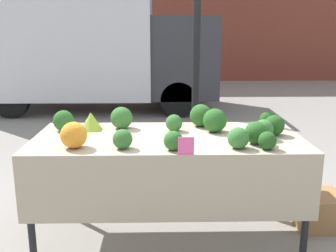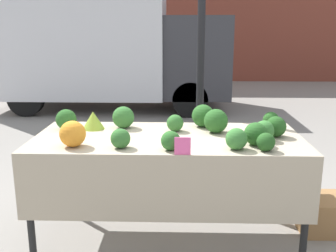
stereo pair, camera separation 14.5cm
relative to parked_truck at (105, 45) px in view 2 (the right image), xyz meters
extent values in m
plane|color=gray|center=(1.41, -5.10, -1.27)|extent=(40.00, 40.00, 0.00)
cylinder|color=black|center=(1.68, -4.30, -0.13)|extent=(0.07, 0.07, 2.28)
cube|color=silver|center=(-0.46, 0.00, 0.08)|extent=(3.29, 2.03, 2.11)
cube|color=#333338|center=(1.81, 0.00, -0.22)|extent=(1.25, 1.86, 1.52)
cylinder|color=black|center=(1.68, -0.82, -0.95)|extent=(0.65, 0.22, 0.65)
cylinder|color=black|center=(1.68, 0.82, -0.95)|extent=(0.65, 0.22, 0.65)
cylinder|color=black|center=(-1.36, -0.82, -0.95)|extent=(0.65, 0.22, 0.65)
cylinder|color=black|center=(-1.36, 0.82, -0.95)|extent=(0.65, 0.22, 0.65)
cube|color=tan|center=(1.41, -5.10, -0.48)|extent=(2.00, 0.90, 0.03)
cube|color=tan|center=(1.41, -5.54, -0.72)|extent=(2.00, 0.01, 0.44)
cylinder|color=black|center=(0.47, -5.49, -0.88)|extent=(0.05, 0.05, 0.77)
cylinder|color=black|center=(2.35, -5.49, -0.88)|extent=(0.05, 0.05, 0.77)
cylinder|color=black|center=(0.47, -4.71, -0.88)|extent=(0.05, 0.05, 0.77)
cylinder|color=black|center=(2.35, -4.71, -0.88)|extent=(0.05, 0.05, 0.77)
sphere|color=orange|center=(0.77, -5.38, -0.38)|extent=(0.18, 0.18, 0.18)
cone|color=#93B238|center=(0.80, -4.89, -0.40)|extent=(0.18, 0.18, 0.14)
sphere|color=#336B2D|center=(1.46, -4.94, -0.40)|extent=(0.13, 0.13, 0.13)
sphere|color=#387533|center=(2.10, -5.19, -0.39)|extent=(0.15, 0.15, 0.15)
sphere|color=#23511E|center=(2.24, -4.80, -0.40)|extent=(0.13, 0.13, 0.13)
sphere|color=#285B23|center=(1.69, -4.79, -0.37)|extent=(0.18, 0.18, 0.18)
sphere|color=#23511E|center=(2.06, -5.44, -0.41)|extent=(0.12, 0.12, 0.12)
sphere|color=#336B2D|center=(1.04, -4.85, -0.38)|extent=(0.18, 0.18, 0.18)
sphere|color=#387533|center=(1.87, -5.41, -0.39)|extent=(0.15, 0.15, 0.15)
sphere|color=#2D6628|center=(1.44, -5.44, -0.40)|extent=(0.13, 0.13, 0.13)
sphere|color=#23511E|center=(2.21, -5.08, -0.39)|extent=(0.15, 0.15, 0.15)
sphere|color=#285B23|center=(1.78, -4.98, -0.37)|extent=(0.19, 0.19, 0.19)
sphere|color=#285B23|center=(0.59, -4.91, -0.39)|extent=(0.16, 0.16, 0.16)
sphere|color=#285B23|center=(2.02, -5.30, -0.39)|extent=(0.16, 0.16, 0.16)
sphere|color=#336B2D|center=(1.10, -5.40, -0.40)|extent=(0.13, 0.13, 0.13)
cube|color=#F45B9E|center=(1.51, -5.54, -0.41)|extent=(0.10, 0.01, 0.12)
cube|color=#9E7042|center=(2.65, -5.00, -1.13)|extent=(0.37, 0.36, 0.28)
camera|label=1|loc=(1.35, -7.94, 0.32)|focal=42.00mm
camera|label=2|loc=(1.49, -7.94, 0.32)|focal=42.00mm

